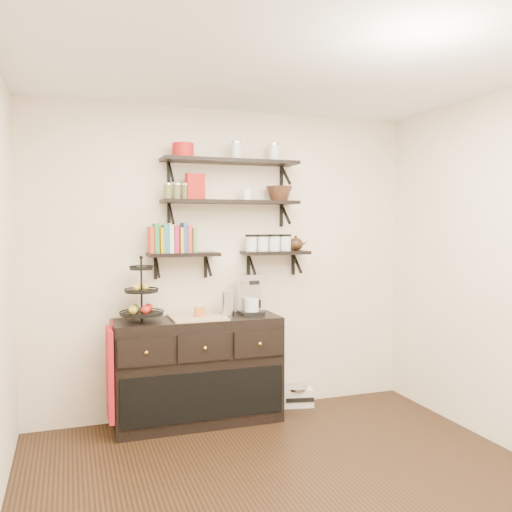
% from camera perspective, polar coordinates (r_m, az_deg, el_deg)
% --- Properties ---
extents(floor, '(3.50, 3.50, 0.00)m').
position_cam_1_polar(floor, '(3.63, 5.40, -24.42)').
color(floor, black).
rests_on(floor, ground).
extents(ceiling, '(3.50, 3.50, 0.02)m').
position_cam_1_polar(ceiling, '(3.37, 5.67, 20.79)').
color(ceiling, white).
rests_on(ceiling, back_wall).
extents(back_wall, '(3.50, 0.02, 2.70)m').
position_cam_1_polar(back_wall, '(4.87, -3.09, -0.66)').
color(back_wall, white).
rests_on(back_wall, ground).
extents(shelf_top, '(1.20, 0.27, 0.23)m').
position_cam_1_polar(shelf_top, '(4.76, -2.68, 9.88)').
color(shelf_top, black).
rests_on(shelf_top, back_wall).
extents(shelf_mid, '(1.20, 0.27, 0.23)m').
position_cam_1_polar(shelf_mid, '(4.73, -2.67, 5.67)').
color(shelf_mid, black).
rests_on(shelf_mid, back_wall).
extents(shelf_low_left, '(0.60, 0.25, 0.23)m').
position_cam_1_polar(shelf_low_left, '(4.65, -7.67, 0.09)').
color(shelf_low_left, black).
rests_on(shelf_low_left, back_wall).
extents(shelf_low_right, '(0.60, 0.25, 0.23)m').
position_cam_1_polar(shelf_low_right, '(4.89, 2.03, 0.28)').
color(shelf_low_right, black).
rests_on(shelf_low_right, back_wall).
extents(cookbooks, '(0.36, 0.15, 0.26)m').
position_cam_1_polar(cookbooks, '(4.62, -8.75, 1.76)').
color(cookbooks, '#B7371D').
rests_on(cookbooks, shelf_low_left).
extents(glass_canisters, '(0.43, 0.10, 0.13)m').
position_cam_1_polar(glass_canisters, '(4.86, 1.32, 1.29)').
color(glass_canisters, silver).
rests_on(glass_canisters, shelf_low_right).
extents(sideboard, '(1.40, 0.50, 0.92)m').
position_cam_1_polar(sideboard, '(4.71, -6.12, -11.89)').
color(sideboard, black).
rests_on(sideboard, floor).
extents(fruit_stand, '(0.35, 0.35, 0.51)m').
position_cam_1_polar(fruit_stand, '(4.51, -11.92, -4.53)').
color(fruit_stand, black).
rests_on(fruit_stand, sideboard).
extents(candle, '(0.08, 0.08, 0.08)m').
position_cam_1_polar(candle, '(4.61, -5.93, -5.83)').
color(candle, '#AF5F28').
rests_on(candle, sideboard).
extents(coffee_maker, '(0.21, 0.20, 0.36)m').
position_cam_1_polar(coffee_maker, '(4.74, -0.63, -4.15)').
color(coffee_maker, black).
rests_on(coffee_maker, sideboard).
extents(thermal_carafe, '(0.11, 0.11, 0.22)m').
position_cam_1_polar(thermal_carafe, '(4.64, -3.02, -5.07)').
color(thermal_carafe, silver).
rests_on(thermal_carafe, sideboard).
extents(apron, '(0.04, 0.31, 0.72)m').
position_cam_1_polar(apron, '(4.50, -15.12, -11.92)').
color(apron, maroon).
rests_on(apron, sideboard).
extents(radio, '(0.33, 0.24, 0.18)m').
position_cam_1_polar(radio, '(5.21, 4.30, -14.54)').
color(radio, silver).
rests_on(radio, floor).
extents(recipe_box, '(0.17, 0.09, 0.22)m').
position_cam_1_polar(recipe_box, '(4.66, -6.43, 7.27)').
color(recipe_box, '#A91613').
rests_on(recipe_box, shelf_mid).
extents(walnut_bowl, '(0.24, 0.24, 0.13)m').
position_cam_1_polar(walnut_bowl, '(4.88, 2.45, 6.58)').
color(walnut_bowl, black).
rests_on(walnut_bowl, shelf_mid).
extents(ramekins, '(0.09, 0.09, 0.10)m').
position_cam_1_polar(ramekins, '(4.78, -0.97, 6.45)').
color(ramekins, white).
rests_on(ramekins, shelf_mid).
extents(teapot, '(0.19, 0.14, 0.14)m').
position_cam_1_polar(teapot, '(4.96, 4.20, 1.38)').
color(teapot, black).
rests_on(teapot, shelf_low_right).
extents(red_pot, '(0.18, 0.18, 0.12)m').
position_cam_1_polar(red_pot, '(4.67, -7.69, 10.96)').
color(red_pot, '#A91613').
rests_on(red_pot, shelf_top).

